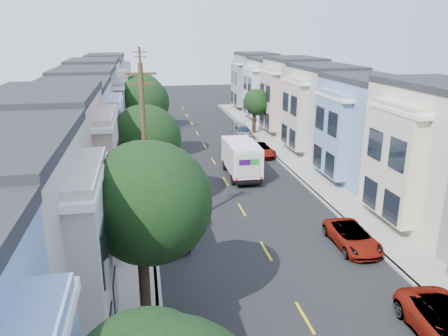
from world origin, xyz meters
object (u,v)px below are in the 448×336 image
object	(u,v)px
tree_e	(142,93)
parked_right_d	(243,132)
tree_b	(148,204)
tree_d	(142,103)
parked_right_c	(261,150)
utility_pole_far	(142,94)
tree_far_r	(257,103)
parked_left_c	(174,231)
lead_sedan	(233,148)
parked_right_b	(352,237)
fedex_truck	(241,157)
tree_c	(144,141)
parked_left_d	(164,178)
utility_pole_near	(145,158)

from	to	relation	value
tree_e	parked_right_d	bearing A→B (deg)	-26.25
tree_b	tree_d	distance (m)	24.66
tree_b	tree_d	world-z (taller)	tree_d
tree_e	parked_right_c	size ratio (longest dim) A/B	1.60
parked_right_c	utility_pole_far	bearing A→B (deg)	138.38
tree_far_r	parked_left_c	world-z (taller)	tree_far_r
tree_far_r	lead_sedan	distance (m)	10.41
tree_e	parked_right_b	xyz separation A→B (m)	(11.20, -32.93, -4.04)
parked_right_b	parked_right_c	world-z (taller)	parked_right_b
tree_far_r	fedex_truck	xyz separation A→B (m)	(-5.34, -15.29, -2.05)
fedex_truck	lead_sedan	world-z (taller)	fedex_truck
lead_sedan	parked_right_c	bearing A→B (deg)	-20.51
tree_far_r	tree_c	bearing A→B (deg)	-121.92
tree_b	tree_e	size ratio (longest dim) A/B	1.12
tree_c	tree_far_r	world-z (taller)	tree_c
lead_sedan	fedex_truck	bearing A→B (deg)	-101.70
tree_c	parked_left_d	xyz separation A→B (m)	(1.40, 4.68, -4.18)
lead_sedan	parked_right_c	world-z (taller)	lead_sedan
fedex_truck	parked_right_d	bearing A→B (deg)	77.69
parked_right_c	parked_left_c	bearing A→B (deg)	-122.92
utility_pole_near	parked_left_d	xyz separation A→B (m)	(1.40, 9.99, -4.50)
tree_b	utility_pole_far	size ratio (longest dim) A/B	0.79
parked_right_c	parked_left_d	bearing A→B (deg)	-147.28
parked_right_d	utility_pole_near	bearing A→B (deg)	-115.04
parked_right_c	parked_right_b	bearing A→B (deg)	-92.77
tree_d	fedex_truck	bearing A→B (deg)	-37.37
tree_c	fedex_truck	distance (m)	10.32
tree_far_r	parked_left_d	world-z (taller)	tree_far_r
parked_left_c	parked_right_c	world-z (taller)	parked_left_c
fedex_truck	parked_left_d	world-z (taller)	fedex_truck
tree_c	tree_e	bearing A→B (deg)	90.00
utility_pole_far	parked_right_d	distance (m)	12.11
tree_b	parked_right_b	xyz separation A→B (m)	(11.20, 5.05, -4.87)
fedex_truck	parked_right_c	distance (m)	6.75
lead_sedan	parked_left_d	world-z (taller)	lead_sedan
fedex_truck	tree_c	bearing A→B (deg)	-141.82
tree_c	tree_e	distance (m)	25.22
tree_d	fedex_truck	xyz separation A→B (m)	(7.86, -6.00, -3.84)
fedex_truck	parked_right_b	distance (m)	14.05
utility_pole_near	parked_right_d	bearing A→B (deg)	65.87
tree_d	tree_e	size ratio (longest dim) A/B	1.12
parked_left_c	parked_right_b	xyz separation A→B (m)	(9.80, -2.50, -0.04)
lead_sedan	parked_right_c	xyz separation A→B (m)	(2.66, -0.71, -0.11)
lead_sedan	parked_right_b	bearing A→B (deg)	-88.10
tree_d	tree_far_r	bearing A→B (deg)	35.14
tree_b	lead_sedan	world-z (taller)	tree_b
tree_far_r	utility_pole_near	bearing A→B (deg)	-116.47
utility_pole_far	parked_left_d	size ratio (longest dim) A/B	2.57
parked_left_c	parked_left_d	world-z (taller)	parked_left_c
parked_right_b	parked_right_d	world-z (taller)	parked_right_d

